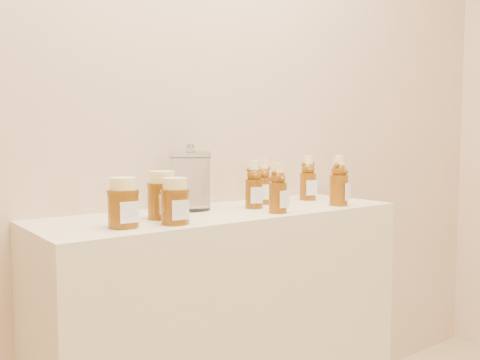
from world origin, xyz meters
TOP-DOWN VIEW (x-y plane):
  - wall_back at (0.00, 1.75)m, footprint 3.50×0.02m
  - display_table at (0.00, 1.55)m, footprint 1.20×0.40m
  - bear_bottle_back_left at (0.11, 1.55)m, footprint 0.08×0.08m
  - bear_bottle_back_mid at (0.21, 1.61)m, footprint 0.08×0.08m
  - bear_bottle_back_right at (0.42, 1.61)m, footprint 0.08×0.08m
  - bear_bottle_front_left at (0.10, 1.42)m, footprint 0.06×0.06m
  - bear_bottle_front_right at (0.39, 1.42)m, footprint 0.09×0.09m
  - honey_jar_left at (-0.39, 1.46)m, footprint 0.09×0.09m
  - honey_jar_back at (-0.24, 1.53)m, footprint 0.10×0.10m
  - honey_jar_front at (-0.26, 1.43)m, footprint 0.09×0.09m
  - glass_canister at (-0.08, 1.64)m, footprint 0.18×0.18m

SIDE VIEW (x-z plane):
  - display_table at x=0.00m, z-range 0.00..0.90m
  - honey_jar_front at x=-0.26m, z-range 0.90..1.03m
  - honey_jar_left at x=-0.39m, z-range 0.90..1.03m
  - honey_jar_back at x=-0.24m, z-range 0.90..1.04m
  - bear_bottle_front_left at x=0.10m, z-range 0.90..1.08m
  - bear_bottle_back_mid at x=0.21m, z-range 0.90..1.08m
  - bear_bottle_back_left at x=0.11m, z-range 0.90..1.08m
  - bear_bottle_back_right at x=0.42m, z-range 0.90..1.09m
  - bear_bottle_front_right at x=0.39m, z-range 0.90..1.10m
  - glass_canister at x=-0.08m, z-range 0.90..1.11m
  - wall_back at x=0.00m, z-range 0.00..2.70m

